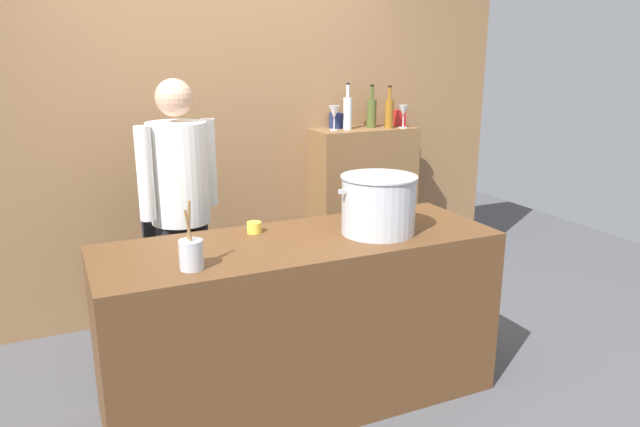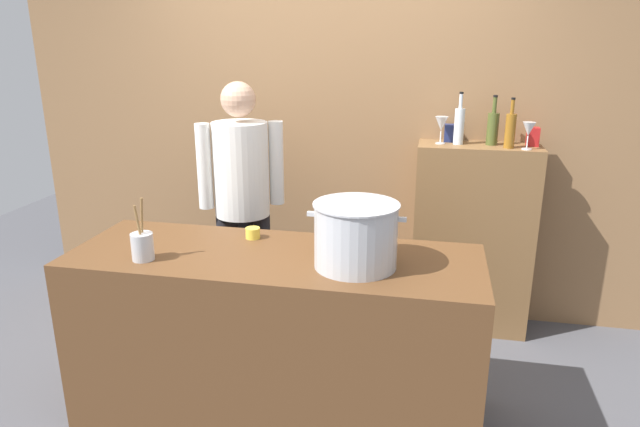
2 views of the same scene
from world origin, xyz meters
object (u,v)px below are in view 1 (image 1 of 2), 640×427
chef (180,201)px  butter_jar (254,227)px  wine_bottle_amber (389,113)px  utensil_crock (191,254)px  wine_glass_short (334,113)px  spice_tin_red (399,118)px  wine_bottle_olive (372,112)px  spice_tin_navy (336,121)px  stockpot_large (378,205)px  wine_bottle_clear (348,112)px  wine_glass_wide (403,112)px

chef → butter_jar: bearing=89.3°
chef → butter_jar: (0.26, -0.57, -0.04)m
chef → wine_bottle_amber: 1.69m
utensil_crock → wine_glass_short: wine_glass_short is taller
spice_tin_red → wine_bottle_amber: bearing=-146.3°
wine_bottle_olive → spice_tin_navy: bearing=165.3°
butter_jar → wine_bottle_olive: 1.67m
wine_bottle_olive → wine_bottle_amber: 0.13m
butter_jar → wine_bottle_amber: bearing=34.4°
chef → stockpot_large: size_ratio=3.70×
wine_glass_short → stockpot_large: bearing=-105.9°
stockpot_large → wine_bottle_olive: 1.48m
utensil_crock → wine_bottle_amber: size_ratio=0.98×
stockpot_large → utensil_crock: size_ratio=1.50×
wine_bottle_olive → spice_tin_navy: (-0.25, 0.07, -0.05)m
chef → spice_tin_red: bearing=169.5°
wine_bottle_clear → wine_bottle_amber: (0.30, -0.07, -0.01)m
stockpot_large → wine_glass_wide: wine_glass_wide is taller
wine_glass_wide → spice_tin_navy: size_ratio=1.48×
wine_bottle_olive → wine_glass_wide: (0.20, -0.12, 0.01)m
wine_bottle_olive → wine_glass_wide: 0.23m
utensil_crock → wine_bottle_clear: 2.05m
utensil_crock → butter_jar: size_ratio=3.91×
utensil_crock → wine_glass_short: 1.97m
wine_bottle_olive → spice_tin_navy: size_ratio=2.77×
chef → wine_glass_wide: (1.71, 0.32, 0.41)m
butter_jar → wine_bottle_amber: (1.35, 0.92, 0.44)m
stockpot_large → spice_tin_red: spice_tin_red is taller
wine_bottle_olive → wine_bottle_amber: wine_bottle_olive is taller
wine_bottle_amber → wine_bottle_clear: bearing=166.3°
spice_tin_navy → utensil_crock: bearing=-133.8°
stockpot_large → wine_glass_short: size_ratio=2.61×
wine_glass_short → wine_bottle_olive: bearing=4.5°
chef → wine_bottle_clear: (1.30, 0.42, 0.42)m
chef → stockpot_large: 1.19m
spice_tin_navy → stockpot_large: bearing=-107.3°
utensil_crock → wine_glass_wide: wine_glass_wide is taller
stockpot_large → wine_bottle_amber: wine_bottle_amber is taller
butter_jar → spice_tin_navy: 1.52m
chef → wine_bottle_clear: size_ratio=5.09×
butter_jar → spice_tin_navy: bearing=47.2°
wine_glass_short → wine_glass_wide: bearing=-10.6°
wine_bottle_clear → wine_glass_short: 0.11m
wine_bottle_clear → wine_bottle_amber: bearing=-13.7°
butter_jar → wine_glass_short: size_ratio=0.44×
chef → wine_bottle_olive: (1.51, 0.44, 0.40)m
wine_glass_wide → utensil_crock: bearing=-145.5°
chef → butter_jar: chef is taller
wine_glass_wide → spice_tin_navy: (-0.45, 0.19, -0.06)m
utensil_crock → spice_tin_red: bearing=36.5°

